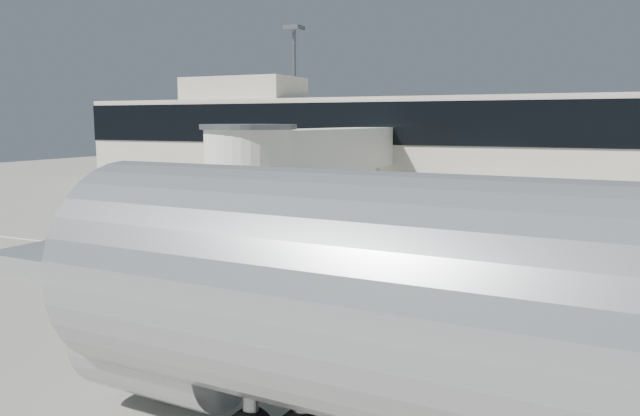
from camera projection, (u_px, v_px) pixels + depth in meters
The scene contains 12 objects.
ground at pixel (257, 279), 24.55m from camera, with size 140.00×140.00×0.00m, color #9A978A.
lane_markings at pixel (337, 238), 33.19m from camera, with size 40.00×30.00×0.02m.
terminal at pixel (441, 146), 50.96m from camera, with size 64.00×12.11×15.20m.
jet_bridge at pixel (306, 154), 36.61m from camera, with size 5.70×20.40×6.03m.
baggage_tug at pixel (369, 258), 25.83m from camera, with size 2.64×2.11×1.58m.
suitcase_cart at pixel (466, 244), 29.02m from camera, with size 3.53×1.98×1.35m.
box_cart_near at pixel (218, 273), 23.18m from camera, with size 4.00×2.83×1.57m.
box_cart_far at pixel (167, 241), 29.37m from camera, with size 4.09×1.92×1.58m.
ground_worker at pixel (269, 276), 21.74m from camera, with size 0.60×0.40×1.66m, color #A6F019.
minivan at pixel (563, 225), 30.99m from camera, with size 2.14×4.73×1.78m.
belt_loader at pixel (247, 189), 50.25m from camera, with size 4.17×1.84×1.97m.
aircraft at pixel (627, 336), 8.92m from camera, with size 22.08×5.10×5.53m.
Camera 1 is at (12.40, -20.60, 6.21)m, focal length 35.00 mm.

